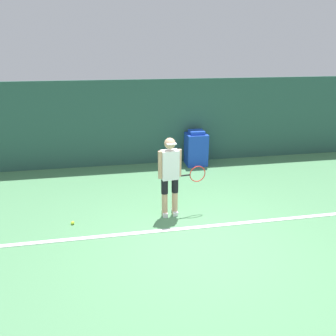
# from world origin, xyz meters

# --- Properties ---
(ground_plane) EXTENTS (24.00, 24.00, 0.00)m
(ground_plane) POSITION_xyz_m (0.00, 0.00, 0.00)
(ground_plane) COLOR #518C5B
(back_wall) EXTENTS (24.00, 0.10, 2.46)m
(back_wall) POSITION_xyz_m (0.00, 4.39, 1.23)
(back_wall) COLOR #2D564C
(back_wall) RESTS_ON ground_plane
(court_baseline) EXTENTS (21.60, 0.10, 0.01)m
(court_baseline) POSITION_xyz_m (0.00, 0.41, 0.01)
(court_baseline) COLOR white
(court_baseline) RESTS_ON ground_plane
(tennis_player) EXTENTS (1.01, 0.30, 1.65)m
(tennis_player) POSITION_xyz_m (-0.31, 1.04, 0.92)
(tennis_player) COLOR tan
(tennis_player) RESTS_ON ground_plane
(tennis_ball) EXTENTS (0.07, 0.07, 0.07)m
(tennis_ball) POSITION_xyz_m (-2.29, 0.98, 0.03)
(tennis_ball) COLOR #D1E533
(tennis_ball) RESTS_ON ground_plane
(covered_chair) EXTENTS (0.60, 0.58, 1.04)m
(covered_chair) POSITION_xyz_m (1.02, 4.00, 0.49)
(covered_chair) COLOR blue
(covered_chair) RESTS_ON ground_plane
(water_bottle) EXTENTS (0.07, 0.07, 0.25)m
(water_bottle) POSITION_xyz_m (0.43, 3.85, 0.12)
(water_bottle) COLOR #33ADD6
(water_bottle) RESTS_ON ground_plane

